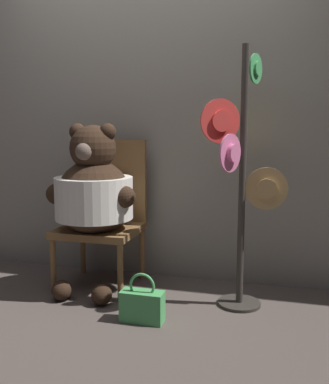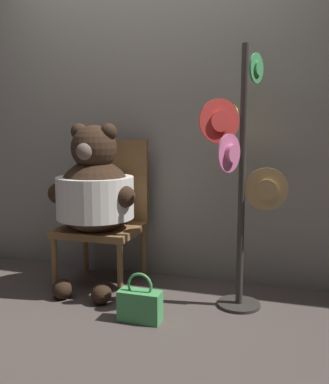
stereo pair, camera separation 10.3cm
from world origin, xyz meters
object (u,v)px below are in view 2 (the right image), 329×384
at_px(teddy_bear, 95,192).
at_px(hat_display_rack, 240,174).
at_px(chair, 106,211).
at_px(handbag_on_ground, 140,305).

height_order(teddy_bear, hat_display_rack, hat_display_rack).
bearing_deg(chair, hat_display_rack, -10.04).
xyz_separation_m(chair, handbag_on_ground, (0.48, -0.58, -0.44)).
bearing_deg(hat_display_rack, handbag_on_ground, -142.76).
relative_size(chair, handbag_on_ground, 3.53).
relative_size(teddy_bear, hat_display_rack, 0.72).
height_order(chair, hat_display_rack, hat_display_rack).
relative_size(chair, teddy_bear, 0.90).
xyz_separation_m(hat_display_rack, handbag_on_ground, (-0.53, -0.40, -0.76)).
bearing_deg(handbag_on_ground, chair, 129.81).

